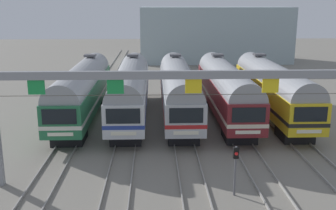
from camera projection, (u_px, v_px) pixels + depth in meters
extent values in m
plane|color=gray|center=(178.00, 117.00, 36.17)|extent=(160.00, 160.00, 0.00)
cube|color=gray|center=(100.00, 81.00, 52.30)|extent=(0.07, 70.00, 0.15)
cube|color=gray|center=(111.00, 81.00, 52.35)|extent=(0.07, 70.00, 0.15)
cube|color=gray|center=(133.00, 81.00, 52.45)|extent=(0.07, 70.00, 0.15)
cube|color=gray|center=(144.00, 81.00, 52.49)|extent=(0.07, 70.00, 0.15)
cube|color=gray|center=(165.00, 81.00, 52.59)|extent=(0.07, 70.00, 0.15)
cube|color=gray|center=(176.00, 81.00, 52.64)|extent=(0.07, 70.00, 0.15)
cube|color=gray|center=(197.00, 80.00, 52.73)|extent=(0.07, 70.00, 0.15)
cube|color=gray|center=(208.00, 80.00, 52.78)|extent=(0.07, 70.00, 0.15)
cube|color=gray|center=(229.00, 80.00, 52.88)|extent=(0.07, 70.00, 0.15)
cube|color=gray|center=(239.00, 80.00, 52.92)|extent=(0.07, 70.00, 0.15)
cube|color=#236B42|center=(83.00, 94.00, 35.33)|extent=(2.85, 18.00, 2.35)
cube|color=silver|center=(83.00, 98.00, 35.42)|extent=(2.88, 18.02, 0.28)
cylinder|color=gray|center=(82.00, 81.00, 35.04)|extent=(2.74, 17.64, 2.74)
cube|color=black|center=(59.00, 117.00, 26.49)|extent=(2.28, 0.06, 1.03)
cube|color=silver|center=(60.00, 134.00, 26.79)|extent=(1.71, 0.05, 0.24)
cube|color=black|center=(69.00, 135.00, 29.66)|extent=(2.28, 2.60, 1.05)
cube|color=black|center=(94.00, 96.00, 41.86)|extent=(2.28, 2.60, 1.05)
cube|color=#4C4C51|center=(90.00, 55.00, 39.54)|extent=(1.10, 1.10, 0.20)
cube|color=silver|center=(131.00, 93.00, 35.48)|extent=(2.85, 18.00, 2.35)
cube|color=navy|center=(131.00, 97.00, 35.57)|extent=(2.88, 18.02, 0.28)
cylinder|color=gray|center=(130.00, 80.00, 35.19)|extent=(2.74, 17.64, 2.74)
cube|color=black|center=(123.00, 116.00, 26.63)|extent=(2.28, 0.06, 1.03)
cube|color=silver|center=(124.00, 134.00, 26.93)|extent=(1.71, 0.05, 0.24)
cube|color=black|center=(127.00, 134.00, 29.80)|extent=(2.28, 2.60, 1.05)
cube|color=black|center=(134.00, 96.00, 42.00)|extent=(2.28, 2.60, 1.05)
cube|color=#4C4C51|center=(133.00, 55.00, 39.68)|extent=(1.10, 1.10, 0.20)
cube|color=#B2B5BA|center=(178.00, 93.00, 35.62)|extent=(2.85, 18.00, 2.35)
cube|color=#B21E1E|center=(178.00, 97.00, 35.71)|extent=(2.88, 18.02, 0.28)
cylinder|color=gray|center=(178.00, 80.00, 35.33)|extent=(2.74, 17.64, 2.74)
cube|color=black|center=(186.00, 116.00, 26.77)|extent=(2.28, 0.06, 1.03)
cube|color=silver|center=(186.00, 133.00, 27.08)|extent=(1.71, 0.05, 0.24)
cube|color=black|center=(183.00, 134.00, 29.94)|extent=(2.28, 2.60, 1.05)
cube|color=black|center=(174.00, 96.00, 42.14)|extent=(2.28, 2.60, 1.05)
cube|color=#4C4C51|center=(175.00, 55.00, 39.83)|extent=(1.10, 1.10, 0.20)
cube|color=maroon|center=(225.00, 93.00, 35.76)|extent=(2.85, 18.00, 2.35)
cube|color=beige|center=(225.00, 96.00, 35.85)|extent=(2.88, 18.02, 0.28)
cylinder|color=gray|center=(226.00, 80.00, 35.47)|extent=(2.74, 17.64, 2.74)
cube|color=black|center=(249.00, 115.00, 26.92)|extent=(2.28, 0.06, 1.03)
cube|color=silver|center=(248.00, 132.00, 27.22)|extent=(1.71, 0.05, 0.24)
cube|color=black|center=(239.00, 133.00, 30.09)|extent=(2.28, 2.60, 1.05)
cube|color=black|center=(214.00, 95.00, 42.29)|extent=(2.28, 2.60, 1.05)
cube|color=#4C4C51|center=(217.00, 55.00, 39.97)|extent=(1.10, 1.10, 0.20)
cube|color=gold|center=(272.00, 92.00, 35.91)|extent=(2.85, 18.00, 2.35)
cube|color=black|center=(272.00, 96.00, 36.00)|extent=(2.88, 18.02, 0.28)
cylinder|color=gray|center=(273.00, 79.00, 35.62)|extent=(2.74, 17.64, 2.74)
cube|color=black|center=(311.00, 114.00, 27.06)|extent=(2.28, 0.06, 1.03)
cube|color=silver|center=(309.00, 132.00, 27.36)|extent=(1.71, 0.05, 0.24)
cube|color=black|center=(294.00, 132.00, 30.23)|extent=(2.28, 2.60, 1.05)
cube|color=black|center=(254.00, 95.00, 42.43)|extent=(2.28, 2.60, 1.05)
cube|color=#4C4C51|center=(259.00, 55.00, 40.11)|extent=(1.10, 1.10, 0.20)
cube|color=gray|center=(194.00, 75.00, 21.55)|extent=(21.64, 0.32, 0.44)
cube|color=#198C3F|center=(36.00, 87.00, 21.42)|extent=(0.90, 0.08, 0.80)
cube|color=#198C3F|center=(115.00, 87.00, 21.56)|extent=(0.90, 0.08, 0.80)
cube|color=yellow|center=(193.00, 86.00, 21.71)|extent=(0.90, 0.08, 0.80)
cube|color=yellow|center=(270.00, 85.00, 21.85)|extent=(0.90, 0.08, 0.80)
cylinder|color=#3F382D|center=(193.00, 95.00, 21.83)|extent=(21.64, 0.03, 0.03)
cylinder|color=#59595E|center=(235.00, 171.00, 21.17)|extent=(0.12, 0.12, 2.76)
cube|color=black|center=(236.00, 153.00, 20.91)|extent=(0.28, 0.24, 0.60)
sphere|color=red|center=(236.00, 154.00, 20.78)|extent=(0.18, 0.18, 0.18)
cube|color=#9EB2B7|center=(214.00, 34.00, 69.81)|extent=(25.41, 10.00, 9.26)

